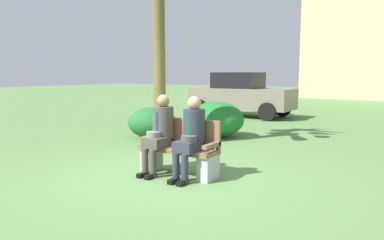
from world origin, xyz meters
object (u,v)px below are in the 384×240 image
at_px(park_bench, 180,150).
at_px(seated_man_left, 160,130).
at_px(seated_man_right, 191,133).
at_px(parked_car_near, 241,95).
at_px(shrub_near_bench, 216,119).
at_px(shrub_mid_lawn, 152,123).

relative_size(park_bench, seated_man_left, 1.02).
height_order(seated_man_right, parked_car_near, parked_car_near).
relative_size(shrub_near_bench, parked_car_near, 0.37).
xyz_separation_m(shrub_near_bench, shrub_mid_lawn, (-1.25, -1.06, -0.06)).
xyz_separation_m(seated_man_right, shrub_near_bench, (-1.54, 3.50, -0.26)).
relative_size(park_bench, shrub_mid_lawn, 1.04).
bearing_deg(seated_man_left, shrub_near_bench, 104.88).
bearing_deg(shrub_mid_lawn, parked_car_near, 92.35).
height_order(seated_man_right, shrub_mid_lawn, seated_man_right).
bearing_deg(shrub_near_bench, parked_car_near, 108.17).
height_order(seated_man_left, shrub_near_bench, seated_man_left).
height_order(shrub_mid_lawn, parked_car_near, parked_car_near).
height_order(park_bench, parked_car_near, parked_car_near).
relative_size(seated_man_right, shrub_mid_lawn, 1.01).
xyz_separation_m(seated_man_left, shrub_mid_lawn, (-2.18, 2.44, -0.32)).
xyz_separation_m(seated_man_right, parked_car_near, (-3.02, 8.01, 0.12)).
xyz_separation_m(shrub_near_bench, parked_car_near, (-1.48, 4.51, 0.38)).
xyz_separation_m(seated_man_left, parked_car_near, (-2.41, 8.01, 0.12)).
bearing_deg(parked_car_near, seated_man_left, -73.26).
bearing_deg(shrub_mid_lawn, seated_man_right, -41.13).
xyz_separation_m(shrub_mid_lawn, parked_car_near, (-0.23, 5.57, 0.44)).
distance_m(park_bench, seated_man_left, 0.47).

